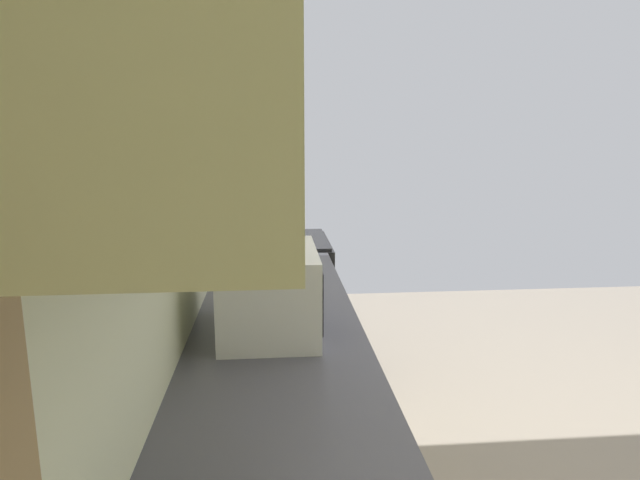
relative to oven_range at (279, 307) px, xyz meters
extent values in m
cube|color=beige|center=(-1.57, 0.39, 0.88)|extent=(4.31, 0.12, 2.72)
cube|color=#494953|center=(-2.00, 0.03, 0.44)|extent=(3.30, 0.63, 0.02)
cube|color=#332819|center=(-1.77, -0.27, -0.03)|extent=(0.01, 0.01, 0.83)
cube|color=#332819|center=(-1.30, -0.27, -0.03)|extent=(0.01, 0.01, 0.83)
cube|color=#332819|center=(-0.84, -0.27, -0.03)|extent=(0.01, 0.01, 0.83)
cube|color=#F2E9A6|center=(-2.00, 0.17, 1.40)|extent=(2.14, 0.32, 0.72)
cube|color=black|center=(0.00, 0.00, -0.02)|extent=(0.72, 0.66, 0.92)
cube|color=black|center=(0.00, -0.34, -0.06)|extent=(0.56, 0.01, 0.51)
cube|color=black|center=(0.00, 0.00, 0.46)|extent=(0.68, 0.63, 0.02)
cube|color=black|center=(0.00, 0.31, 0.54)|extent=(0.68, 0.04, 0.18)
cylinder|color=#38383D|center=(-0.16, -0.12, 0.47)|extent=(0.11, 0.11, 0.01)
cylinder|color=#38383D|center=(0.16, -0.12, 0.47)|extent=(0.11, 0.11, 0.01)
cylinder|color=#38383D|center=(-0.16, 0.12, 0.47)|extent=(0.11, 0.11, 0.01)
cylinder|color=#38383D|center=(0.16, 0.12, 0.47)|extent=(0.11, 0.11, 0.01)
cube|color=white|center=(-1.60, 0.05, 0.59)|extent=(0.48, 0.33, 0.30)
cube|color=black|center=(-1.64, -0.12, 0.59)|extent=(0.30, 0.01, 0.21)
cube|color=#2D2D33|center=(-1.41, -0.12, 0.59)|extent=(0.09, 0.01, 0.21)
cylinder|color=silver|center=(-0.83, 0.00, 0.47)|extent=(0.17, 0.17, 0.05)
cylinder|color=silver|center=(-0.83, 0.00, 0.48)|extent=(0.14, 0.14, 0.03)
camera|label=1|loc=(-3.41, 0.03, 1.13)|focal=29.90mm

